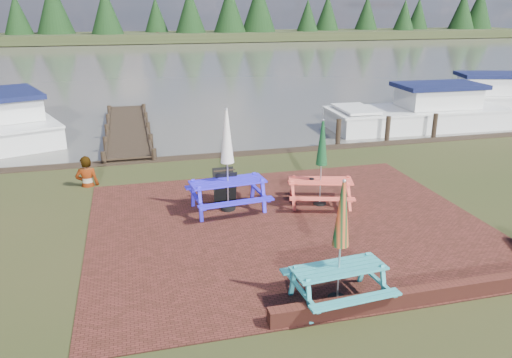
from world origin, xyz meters
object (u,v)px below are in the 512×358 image
at_px(picnic_table_red, 321,176).
at_px(jetty, 128,129).
at_px(picnic_table_blue, 228,176).
at_px(chalkboard, 225,186).
at_px(boat_near, 421,114).
at_px(picnic_table_teal, 339,262).
at_px(person, 84,157).
at_px(boat_jetty, 11,121).
at_px(boat_far, 476,99).

height_order(picnic_table_red, jetty, picnic_table_red).
height_order(picnic_table_blue, chalkboard, picnic_table_blue).
distance_m(chalkboard, boat_near, 12.00).
bearing_deg(picnic_table_teal, jetty, 99.07).
relative_size(chalkboard, person, 0.51).
relative_size(chalkboard, boat_jetty, 0.12).
xyz_separation_m(chalkboard, person, (-3.52, 2.16, 0.41)).
height_order(boat_jetty, boat_near, boat_jetty).
bearing_deg(boat_near, picnic_table_red, 136.78).
bearing_deg(boat_jetty, chalkboard, -75.31).
bearing_deg(boat_far, jetty, 107.54).
height_order(chalkboard, boat_far, boat_far).
bearing_deg(jetty, boat_jetty, 164.40).
relative_size(picnic_table_teal, boat_near, 0.29).
distance_m(picnic_table_blue, jetty, 9.35).
height_order(picnic_table_teal, boat_far, picnic_table_teal).
height_order(boat_far, person, person).
distance_m(picnic_table_teal, picnic_table_red, 4.42).
distance_m(jetty, person, 6.50).
relative_size(picnic_table_teal, picnic_table_red, 1.00).
bearing_deg(chalkboard, boat_jetty, 123.42).
bearing_deg(boat_near, boat_jetty, 81.66).
relative_size(picnic_table_blue, boat_jetty, 0.33).
xyz_separation_m(jetty, boat_far, (16.73, 0.75, 0.31)).
bearing_deg(picnic_table_blue, jetty, 98.96).
bearing_deg(picnic_table_teal, picnic_table_red, 67.81).
xyz_separation_m(picnic_table_blue, boat_far, (14.40, 9.77, -0.46)).
distance_m(picnic_table_blue, chalkboard, 0.67).
bearing_deg(picnic_table_red, picnic_table_blue, -169.94).
distance_m(picnic_table_teal, picnic_table_blue, 4.57).
height_order(picnic_table_blue, boat_jetty, picnic_table_blue).
bearing_deg(boat_far, picnic_table_blue, 139.13).
bearing_deg(picnic_table_blue, boat_jetty, 118.17).
xyz_separation_m(chalkboard, boat_far, (14.38, 9.26, -0.03)).
relative_size(jetty, boat_near, 1.18).
height_order(picnic_table_red, boat_jetty, picnic_table_red).
bearing_deg(picnic_table_teal, person, 117.48).
xyz_separation_m(boat_far, person, (-17.90, -7.09, 0.44)).
bearing_deg(chalkboard, boat_near, 33.06).
xyz_separation_m(jetty, boat_near, (12.20, -1.67, 0.30)).
xyz_separation_m(picnic_table_teal, picnic_table_red, (1.32, 4.22, -0.00)).
bearing_deg(picnic_table_red, chalkboard, 177.89).
height_order(boat_jetty, person, person).
bearing_deg(boat_far, boat_near, 133.10).
bearing_deg(boat_jetty, picnic_table_red, -69.31).
height_order(jetty, person, person).
bearing_deg(picnic_table_teal, boat_jetty, 113.23).
distance_m(boat_near, boat_far, 5.13).
distance_m(chalkboard, person, 4.15).
distance_m(boat_jetty, boat_far, 21.26).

